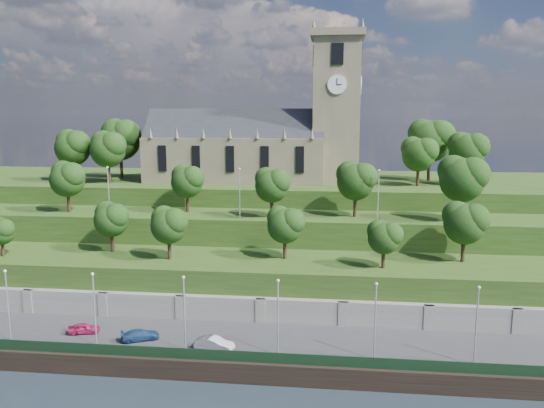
# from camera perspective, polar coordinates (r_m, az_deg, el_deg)

# --- Properties ---
(ground) EXTENTS (320.00, 320.00, 0.00)m
(ground) POSITION_cam_1_polar(r_m,az_deg,el_deg) (58.19, -7.92, -18.29)
(ground) COLOR black
(ground) RESTS_ON ground
(promenade) EXTENTS (160.00, 12.00, 2.00)m
(promenade) POSITION_cam_1_polar(r_m,az_deg,el_deg) (62.97, -6.56, -14.97)
(promenade) COLOR #2D2D30
(promenade) RESTS_ON ground
(quay_wall) EXTENTS (160.00, 0.50, 2.20)m
(quay_wall) POSITION_cam_1_polar(r_m,az_deg,el_deg) (57.64, -7.96, -17.35)
(quay_wall) COLOR black
(quay_wall) RESTS_ON ground
(fence) EXTENTS (160.00, 0.10, 1.20)m
(fence) POSITION_cam_1_polar(r_m,az_deg,el_deg) (57.54, -7.83, -15.73)
(fence) COLOR black
(fence) RESTS_ON promenade
(retaining_wall) EXTENTS (160.00, 2.10, 5.00)m
(retaining_wall) POSITION_cam_1_polar(r_m,az_deg,el_deg) (67.74, -5.45, -11.74)
(retaining_wall) COLOR slate
(retaining_wall) RESTS_ON ground
(embankment_lower) EXTENTS (160.00, 12.00, 8.00)m
(embankment_lower) POSITION_cam_1_polar(r_m,az_deg,el_deg) (72.78, -4.49, -8.93)
(embankment_lower) COLOR #243E14
(embankment_lower) RESTS_ON ground
(embankment_upper) EXTENTS (160.00, 10.00, 12.00)m
(embankment_upper) POSITION_cam_1_polar(r_m,az_deg,el_deg) (82.57, -3.08, -5.19)
(embankment_upper) COLOR #243E14
(embankment_upper) RESTS_ON ground
(hilltop) EXTENTS (160.00, 32.00, 15.00)m
(hilltop) POSITION_cam_1_polar(r_m,az_deg,el_deg) (102.49, -1.18, -1.38)
(hilltop) COLOR #243E14
(hilltop) RESTS_ON ground
(church) EXTENTS (38.60, 12.35, 27.60)m
(church) POSITION_cam_1_polar(r_m,az_deg,el_deg) (96.60, -1.06, 6.93)
(church) COLOR #685F49
(church) RESTS_ON hilltop
(trees_lower) EXTENTS (66.71, 8.70, 7.97)m
(trees_lower) POSITION_cam_1_polar(r_m,az_deg,el_deg) (70.24, -0.89, -2.13)
(trees_lower) COLOR black
(trees_lower) RESTS_ON embankment_lower
(trees_upper) EXTENTS (65.58, 8.64, 9.43)m
(trees_upper) POSITION_cam_1_polar(r_m,az_deg,el_deg) (78.54, 2.19, 2.71)
(trees_upper) COLOR black
(trees_upper) RESTS_ON embankment_upper
(trees_hilltop) EXTENTS (76.58, 16.88, 11.31)m
(trees_hilltop) POSITION_cam_1_polar(r_m,az_deg,el_deg) (96.12, -1.35, 6.56)
(trees_hilltop) COLOR black
(trees_hilltop) RESTS_ON hilltop
(lamp_posts_promenade) EXTENTS (60.36, 0.36, 8.42)m
(lamp_posts_promenade) POSITION_cam_1_polar(r_m,az_deg,el_deg) (58.07, -9.41, -11.00)
(lamp_posts_promenade) COLOR #B2B2B7
(lamp_posts_promenade) RESTS_ON promenade
(lamp_posts_upper) EXTENTS (40.36, 0.36, 7.44)m
(lamp_posts_upper) POSITION_cam_1_polar(r_m,az_deg,el_deg) (77.61, -3.51, 1.62)
(lamp_posts_upper) COLOR #B2B2B7
(lamp_posts_upper) RESTS_ON embankment_upper
(car_left) EXTENTS (3.80, 2.31, 1.21)m
(car_left) POSITION_cam_1_polar(r_m,az_deg,el_deg) (66.89, -19.58, -12.48)
(car_left) COLOR #A31B49
(car_left) RESTS_ON promenade
(car_middle) EXTENTS (4.51, 2.33, 1.42)m
(car_middle) POSITION_cam_1_polar(r_m,az_deg,el_deg) (59.43, -6.21, -14.72)
(car_middle) COLOR #9A9A9E
(car_middle) RESTS_ON promenade
(car_right) EXTENTS (4.53, 3.29, 1.22)m
(car_right) POSITION_cam_1_polar(r_m,az_deg,el_deg) (63.25, -13.99, -13.50)
(car_right) COLOR navy
(car_right) RESTS_ON promenade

